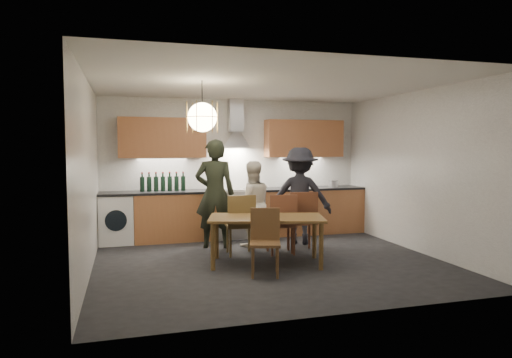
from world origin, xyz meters
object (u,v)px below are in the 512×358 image
object	(u,v)px
chair_front	(265,237)
person_left	(215,194)
dining_table	(266,222)
person_right	(300,196)
chair_back_left	(241,221)
stock_pot	(333,184)
person_mid	(252,204)
wine_bottles	(163,182)
mixing_bowl	(302,186)

from	to	relation	value
chair_front	person_left	xyz separation A→B (m)	(-0.34, 1.77, 0.41)
dining_table	person_right	world-z (taller)	person_right
person_right	chair_back_left	bearing A→B (deg)	49.64
chair_front	person_right	xyz separation A→B (m)	(1.15, 1.67, 0.34)
chair_back_left	stock_pot	distance (m)	2.73
chair_back_left	person_mid	world-z (taller)	person_mid
person_left	person_right	world-z (taller)	person_left
person_left	stock_pot	world-z (taller)	person_left
dining_table	chair_front	distance (m)	0.53
chair_front	person_right	world-z (taller)	person_right
stock_pot	chair_back_left	bearing A→B (deg)	-147.28
chair_back_left	dining_table	bearing A→B (deg)	116.99
person_right	wine_bottles	world-z (taller)	person_right
dining_table	stock_pot	bearing A→B (deg)	60.44
dining_table	chair_front	xyz separation A→B (m)	(-0.17, -0.49, -0.11)
chair_front	stock_pot	size ratio (longest dim) A/B	4.83
person_mid	stock_pot	distance (m)	2.11
chair_front	person_mid	distance (m)	1.74
dining_table	stock_pot	world-z (taller)	stock_pot
chair_front	stock_pot	world-z (taller)	stock_pot
dining_table	chair_front	bearing A→B (deg)	-93.73
chair_back_left	wine_bottles	world-z (taller)	wine_bottles
chair_back_left	person_right	bearing A→B (deg)	-148.50
person_left	chair_back_left	bearing A→B (deg)	124.88
chair_front	person_mid	world-z (taller)	person_mid
person_right	stock_pot	xyz separation A→B (m)	(1.05, 0.86, 0.12)
chair_back_left	stock_pot	xyz separation A→B (m)	(2.27, 1.46, 0.41)
mixing_bowl	stock_pot	xyz separation A→B (m)	(0.68, 0.01, 0.03)
chair_back_left	mixing_bowl	xyz separation A→B (m)	(1.59, 1.44, 0.39)
dining_table	chair_back_left	distance (m)	0.63
stock_pot	dining_table	bearing A→B (deg)	-134.90
chair_back_left	mixing_bowl	size ratio (longest dim) A/B	3.40
person_left	person_mid	xyz separation A→B (m)	(0.62, -0.08, -0.18)
mixing_bowl	chair_front	bearing A→B (deg)	-121.28
dining_table	person_mid	world-z (taller)	person_mid
person_mid	person_right	world-z (taller)	person_right
chair_front	mixing_bowl	xyz separation A→B (m)	(1.53, 2.51, 0.43)
chair_front	dining_table	bearing A→B (deg)	87.78
dining_table	person_left	bearing A→B (deg)	126.81
dining_table	stock_pot	distance (m)	2.90
mixing_bowl	stock_pot	bearing A→B (deg)	1.25
person_right	mixing_bowl	world-z (taller)	person_right
chair_front	person_mid	xyz separation A→B (m)	(0.28, 1.70, 0.23)
mixing_bowl	wine_bottles	bearing A→B (deg)	178.35
person_right	mixing_bowl	bearing A→B (deg)	-90.60
chair_back_left	person_left	distance (m)	0.83
person_mid	chair_front	bearing A→B (deg)	80.56
chair_back_left	stock_pot	bearing A→B (deg)	-141.97
person_mid	stock_pot	bearing A→B (deg)	-156.50
person_left	wine_bottles	bearing A→B (deg)	-32.35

